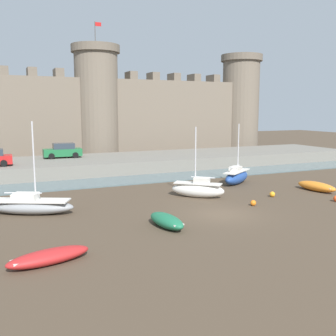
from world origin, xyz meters
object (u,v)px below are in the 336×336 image
object	(u,v)px
car_quay_east	(63,151)
rowboat_midflat_left	(49,256)
rowboat_midflat_right	(167,221)
rowboat_foreground_right	(316,186)
sailboat_near_channel_left	(32,205)
sailboat_foreground_left	(198,189)
mooring_buoy_near_channel	(253,203)
mooring_buoy_mid_mud	(272,194)
sailboat_near_channel_right	(237,176)

from	to	relation	value
car_quay_east	rowboat_midflat_left	bearing A→B (deg)	-100.64
rowboat_midflat_right	rowboat_foreground_right	bearing A→B (deg)	15.13
sailboat_near_channel_left	sailboat_foreground_left	size ratio (longest dim) A/B	1.11
sailboat_foreground_left	car_quay_east	xyz separation A→B (m)	(-7.18, 18.18, 1.53)
sailboat_near_channel_left	mooring_buoy_near_channel	size ratio (longest dim) A/B	14.76
sailboat_near_channel_left	mooring_buoy_near_channel	xyz separation A→B (m)	(14.44, -4.09, -0.35)
mooring_buoy_mid_mud	sailboat_foreground_left	bearing A→B (deg)	157.05
sailboat_foreground_left	rowboat_foreground_right	bearing A→B (deg)	-10.95
sailboat_near_channel_left	sailboat_near_channel_right	xyz separation A→B (m)	(18.04, 3.34, 0.13)
sailboat_near_channel_left	sailboat_near_channel_right	distance (m)	18.34
rowboat_midflat_right	mooring_buoy_near_channel	distance (m)	7.94
mooring_buoy_near_channel	rowboat_midflat_left	bearing A→B (deg)	-160.98
sailboat_near_channel_left	rowboat_midflat_right	bearing A→B (deg)	-42.59
rowboat_midflat_right	mooring_buoy_mid_mud	bearing A→B (deg)	19.97
sailboat_foreground_left	sailboat_near_channel_right	size ratio (longest dim) A/B	1.00
sailboat_near_channel_right	mooring_buoy_near_channel	distance (m)	8.27
rowboat_midflat_right	car_quay_east	distance (m)	24.45
sailboat_foreground_left	mooring_buoy_near_channel	world-z (taller)	sailboat_foreground_left
mooring_buoy_near_channel	sailboat_near_channel_right	bearing A→B (deg)	64.18
rowboat_midflat_left	mooring_buoy_mid_mud	size ratio (longest dim) A/B	9.07
sailboat_near_channel_left	rowboat_foreground_right	size ratio (longest dim) A/B	1.61
sailboat_near_channel_left	rowboat_midflat_left	distance (m)	9.11
mooring_buoy_near_channel	sailboat_foreground_left	bearing A→B (deg)	119.58
rowboat_midflat_left	car_quay_east	bearing A→B (deg)	79.36
sailboat_near_channel_right	rowboat_foreground_right	bearing A→B (deg)	-51.84
sailboat_near_channel_left	rowboat_midflat_left	bearing A→B (deg)	-90.66
rowboat_midflat_right	car_quay_east	xyz separation A→B (m)	(-1.80, 24.32, 1.79)
rowboat_foreground_right	sailboat_near_channel_right	size ratio (longest dim) A/B	0.68
rowboat_midflat_right	rowboat_midflat_left	bearing A→B (deg)	-157.55
sailboat_foreground_left	mooring_buoy_near_channel	distance (m)	4.60
rowboat_foreground_right	rowboat_midflat_left	bearing A→B (deg)	-162.55
sailboat_near_channel_left	rowboat_midflat_right	world-z (taller)	sailboat_near_channel_left
sailboat_near_channel_right	rowboat_midflat_left	bearing A→B (deg)	-145.54
rowboat_foreground_right	mooring_buoy_near_channel	bearing A→B (deg)	-165.52
mooring_buoy_mid_mud	rowboat_foreground_right	bearing A→B (deg)	3.57
sailboat_near_channel_left	sailboat_near_channel_right	size ratio (longest dim) A/B	1.10
mooring_buoy_mid_mud	mooring_buoy_near_channel	bearing A→B (deg)	-150.58
sailboat_near_channel_left	mooring_buoy_mid_mud	distance (m)	17.66
car_quay_east	rowboat_foreground_right	bearing A→B (deg)	-49.35
sailboat_foreground_left	sailboat_near_channel_right	world-z (taller)	sailboat_near_channel_right
rowboat_midflat_left	car_quay_east	distance (m)	27.71
sailboat_near_channel_left	rowboat_foreground_right	distance (m)	22.38
sailboat_foreground_left	sailboat_near_channel_right	distance (m)	6.80
sailboat_near_channel_left	rowboat_foreground_right	xyz separation A→B (m)	(22.28, -2.06, -0.15)
rowboat_midflat_right	mooring_buoy_near_channel	bearing A→B (deg)	15.80
rowboat_foreground_right	rowboat_midflat_right	bearing A→B (deg)	-164.87
mooring_buoy_mid_mud	rowboat_midflat_right	bearing A→B (deg)	-160.03
rowboat_foreground_right	rowboat_midflat_right	distance (m)	16.04
sailboat_foreground_left	rowboat_midflat_right	size ratio (longest dim) A/B	1.65
rowboat_foreground_right	mooring_buoy_near_channel	world-z (taller)	rowboat_foreground_right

